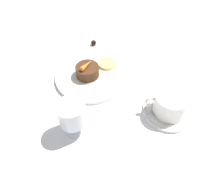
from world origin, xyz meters
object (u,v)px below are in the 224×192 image
Objects in this scene: wine_glass at (73,115)px; dessert_cake at (87,71)px; fork at (146,81)px; coffee_cup at (171,104)px; dinner_plate at (93,75)px.

wine_glass is 1.40× the size of dessert_cake.
fork is at bearing -132.90° from wine_glass.
coffee_cup is 1.57× the size of dessert_cake.
dinner_plate is at bearing -93.08° from wine_glass.
wine_glass reaches higher than dessert_cake.
fork is (-0.20, -0.22, -0.07)m from wine_glass.
fork is (-0.19, 0.01, -0.01)m from dinner_plate.
dessert_cake is at bearing 25.82° from dinner_plate.
dessert_cake is (0.21, 0.00, 0.03)m from fork.
wine_glass is (0.27, 0.09, 0.03)m from coffee_cup.
dessert_cake is at bearing -25.32° from coffee_cup.
wine_glass is 0.22m from dessert_cake.
dinner_plate is 0.23m from wine_glass.
coffee_cup is at bearing -161.81° from wine_glass.
dinner_plate is at bearing -154.18° from dessert_cake.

